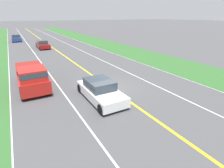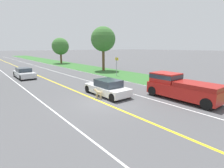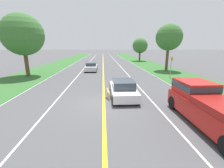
% 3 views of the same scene
% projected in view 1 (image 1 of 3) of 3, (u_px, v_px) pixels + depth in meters
% --- Properties ---
extents(ground_plane, '(400.00, 400.00, 0.00)m').
position_uv_depth(ground_plane, '(110.00, 88.00, 13.82)').
color(ground_plane, '#4C4C4F').
extents(centre_divider_line, '(0.18, 160.00, 0.01)m').
position_uv_depth(centre_divider_line, '(110.00, 88.00, 13.82)').
color(centre_divider_line, yellow).
rests_on(centre_divider_line, ground).
extents(lane_edge_line_right, '(0.14, 160.00, 0.01)m').
position_uv_depth(lane_edge_line_right, '(10.00, 110.00, 10.62)').
color(lane_edge_line_right, white).
rests_on(lane_edge_line_right, ground).
extents(lane_edge_line_left, '(0.14, 160.00, 0.01)m').
position_uv_depth(lane_edge_line_left, '(173.00, 74.00, 17.01)').
color(lane_edge_line_left, white).
rests_on(lane_edge_line_left, ground).
extents(lane_dash_same_dir, '(0.10, 160.00, 0.01)m').
position_uv_depth(lane_dash_same_dir, '(67.00, 98.00, 12.22)').
color(lane_dash_same_dir, white).
rests_on(lane_dash_same_dir, ground).
extents(lane_dash_oncoming, '(0.10, 160.00, 0.01)m').
position_uv_depth(lane_dash_oncoming, '(145.00, 81.00, 15.41)').
color(lane_dash_oncoming, white).
rests_on(lane_dash_oncoming, ground).
extents(grass_verge_left, '(6.00, 160.00, 0.03)m').
position_uv_depth(grass_verge_left, '(193.00, 70.00, 18.37)').
color(grass_verge_left, '#33662D').
rests_on(grass_verge_left, ground).
extents(ego_car, '(1.89, 4.42, 1.36)m').
position_uv_depth(ego_car, '(100.00, 91.00, 11.79)').
color(ego_car, white).
rests_on(ego_car, ground).
extents(dog, '(0.37, 1.03, 0.78)m').
position_uv_depth(dog, '(113.00, 88.00, 12.63)').
color(dog, '#D1B784').
rests_on(dog, ground).
extents(pickup_truck, '(2.03, 5.51, 1.94)m').
position_uv_depth(pickup_truck, '(32.00, 76.00, 13.55)').
color(pickup_truck, red).
rests_on(pickup_truck, ground).
extents(car_trailing_near, '(1.80, 4.71, 1.35)m').
position_uv_depth(car_trailing_near, '(43.00, 45.00, 30.41)').
color(car_trailing_near, maroon).
rests_on(car_trailing_near, ground).
extents(car_trailing_mid, '(1.88, 4.42, 1.45)m').
position_uv_depth(car_trailing_mid, '(16.00, 38.00, 38.48)').
color(car_trailing_mid, navy).
rests_on(car_trailing_mid, ground).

